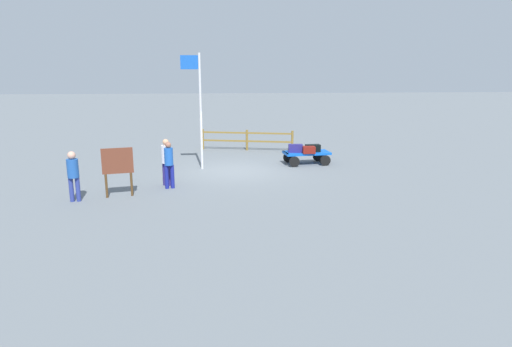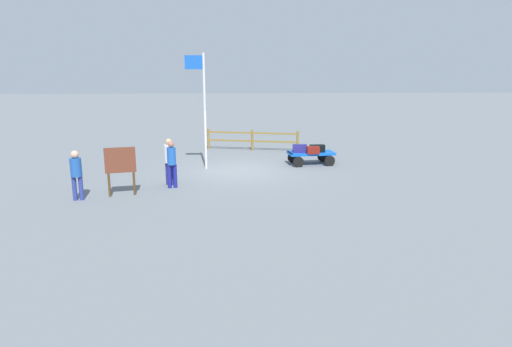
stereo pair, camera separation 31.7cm
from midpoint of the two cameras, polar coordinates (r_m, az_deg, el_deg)
The scene contains 11 objects.
ground_plane at distance 18.78m, azimuth -1.70°, elevation 0.35°, with size 120.00×120.00×0.00m, color slate.
luggage_cart at distance 20.14m, azimuth 7.35°, elevation 2.32°, with size 2.11×1.31×0.56m.
suitcase_olive at distance 19.89m, azimuth 6.01°, elevation 3.15°, with size 0.63×0.35×0.36m.
suitcase_maroon at distance 20.12m, azimuth 8.20°, elevation 3.16°, with size 0.66×0.38×0.32m.
suitcase_navy at distance 19.75m, azimuth 7.67°, elevation 2.96°, with size 0.54×0.38×0.30m.
worker_lead at distance 16.16m, azimuth -10.06°, elevation 1.47°, with size 0.36×0.36×1.67m.
worker_trailing at distance 16.58m, azimuth -10.36°, elevation 1.95°, with size 0.46×0.46×1.71m.
worker_supervisor at distance 15.44m, azimuth -21.23°, elevation 0.28°, with size 0.40×0.40×1.63m.
flagpole at distance 18.88m, azimuth -6.28°, elevation 8.89°, with size 0.81×0.10×4.78m.
signboard at distance 15.48m, azimuth -16.20°, elevation 1.14°, with size 0.99×0.28×1.64m.
wooden_fence at distance 23.41m, azimuth -0.09°, elevation 4.46°, with size 4.70×1.17×1.07m.
Camera 2 is at (0.35, 18.32, 4.16)m, focal length 31.65 mm.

